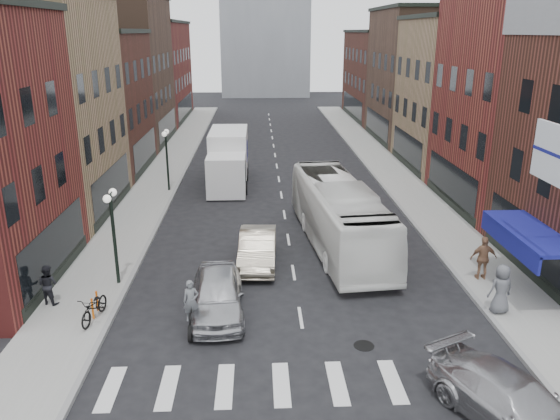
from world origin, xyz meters
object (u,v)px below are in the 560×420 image
object	(u,v)px
motorcycle_rider	(192,308)
ped_right_b	(483,258)
streetlamp_near	(112,220)
box_truck	(228,159)
curb_car	(513,404)
billboard_sign	(559,157)
parked_bicycle	(94,307)
transit_bus	(339,215)
ped_left_solo	(48,285)
ped_right_c	(501,289)
sedan_left_far	(258,248)
streetlamp_far	(166,149)
sedan_left_near	(217,294)
bike_rack	(95,305)

from	to	relation	value
motorcycle_rider	ped_right_b	xyz separation A→B (m)	(11.81, 3.57, 0.16)
streetlamp_near	box_truck	xyz separation A→B (m)	(3.88, 15.72, -1.13)
streetlamp_near	curb_car	bearing A→B (deg)	-35.90
billboard_sign	streetlamp_near	size ratio (longest dim) A/B	0.90
parked_bicycle	ped_right_b	size ratio (longest dim) A/B	1.01
transit_bus	ped_left_solo	size ratio (longest dim) A/B	7.36
ped_right_b	ped_right_c	bearing A→B (deg)	81.44
sedan_left_far	ped_right_c	distance (m)	10.36
streetlamp_near	ped_left_solo	world-z (taller)	streetlamp_near
ped_left_solo	ped_right_b	xyz separation A→B (m)	(17.50, 1.46, 0.15)
streetlamp_far	sedan_left_near	distance (m)	17.23
ped_right_c	billboard_sign	bearing A→B (deg)	153.84
box_truck	motorcycle_rider	xyz separation A→B (m)	(-0.38, -19.56, -0.85)
billboard_sign	streetlamp_far	world-z (taller)	billboard_sign
ped_right_b	ped_right_c	size ratio (longest dim) A/B	0.99
ped_right_b	sedan_left_far	bearing A→B (deg)	-12.13
bike_rack	sedan_left_far	size ratio (longest dim) A/B	0.17
ped_right_b	ped_right_c	world-z (taller)	ped_right_c
sedan_left_far	ped_right_b	distance (m)	9.75
billboard_sign	streetlamp_far	bearing A→B (deg)	132.41
box_truck	parked_bicycle	bearing A→B (deg)	-101.70
sedan_left_near	bike_rack	bearing A→B (deg)	178.29
motorcycle_rider	sedan_left_near	distance (m)	1.52
billboard_sign	ped_left_solo	xyz separation A→B (m)	(-18.19, 1.77, -5.19)
transit_bus	sedan_left_far	size ratio (longest dim) A/B	2.50
sedan_left_near	curb_car	bearing A→B (deg)	-42.00
streetlamp_far	ped_right_b	size ratio (longest dim) A/B	2.17
parked_bicycle	ped_right_b	bearing A→B (deg)	20.55
parked_bicycle	ped_right_c	xyz separation A→B (m)	(14.90, -0.07, 0.45)
sedan_left_far	ped_right_b	xyz separation A→B (m)	(9.48, -2.27, 0.33)
motorcycle_rider	sedan_left_near	bearing A→B (deg)	49.83
parked_bicycle	ped_right_c	bearing A→B (deg)	9.93
billboard_sign	sedan_left_far	xyz separation A→B (m)	(-10.16, 5.50, -5.36)
streetlamp_near	transit_bus	distance (m)	10.72
parked_bicycle	sedan_left_near	bearing A→B (deg)	17.12
parked_bicycle	ped_left_solo	distance (m)	2.51
ped_left_solo	ped_right_c	size ratio (longest dim) A/B	0.83
billboard_sign	ped_right_b	world-z (taller)	billboard_sign
transit_bus	ped_left_solo	xyz separation A→B (m)	(-12.02, -5.83, -0.68)
motorcycle_rider	sedan_left_near	xyz separation A→B (m)	(0.81, 1.29, -0.12)
ped_right_c	streetlamp_near	bearing A→B (deg)	-21.93
motorcycle_rider	ped_left_solo	world-z (taller)	motorcycle_rider
sedan_left_far	bike_rack	bearing A→B (deg)	-139.55
bike_rack	billboard_sign	bearing A→B (deg)	-2.83
parked_bicycle	curb_car	bearing A→B (deg)	-15.20
bike_rack	transit_bus	world-z (taller)	transit_bus
bike_rack	ped_left_solo	distance (m)	2.26
streetlamp_far	ped_right_b	xyz separation A→B (m)	(15.30, -14.27, -1.82)
curb_car	parked_bicycle	bearing A→B (deg)	128.49
motorcycle_rider	sedan_left_far	xyz separation A→B (m)	(2.32, 5.84, -0.16)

